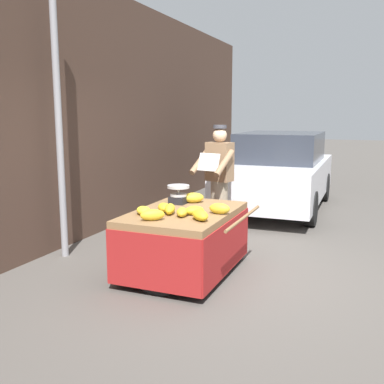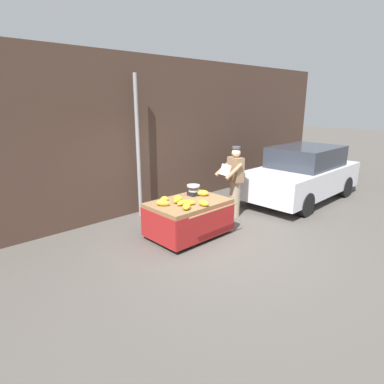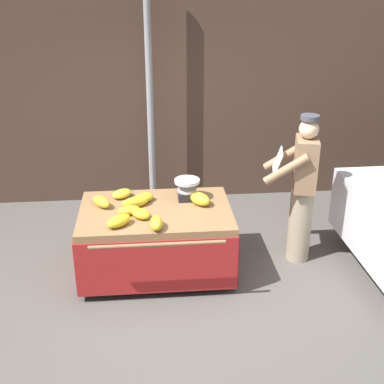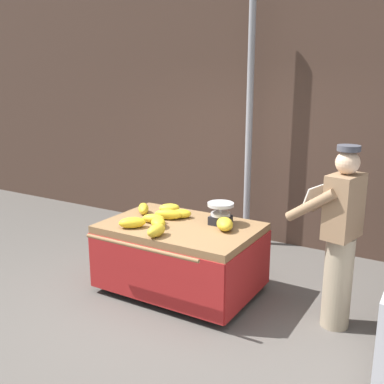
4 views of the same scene
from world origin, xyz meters
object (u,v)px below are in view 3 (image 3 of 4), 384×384
Objects in this scene: weighing_scale at (187,189)px; banana_bunch_8 at (200,199)px; banana_bunch_1 at (144,198)px; banana_bunch_2 at (101,202)px; banana_cart at (156,227)px; street_pole at (150,89)px; banana_bunch_0 at (141,214)px; vendor_person at (302,189)px; banana_bunch_3 at (135,202)px; banana_bunch_7 at (156,223)px; banana_bunch_5 at (122,194)px; banana_bunch_4 at (119,221)px; banana_bunch_6 at (129,210)px.

weighing_scale is 0.20m from banana_bunch_8.
banana_bunch_2 reaches higher than banana_bunch_1.
banana_bunch_8 reaches higher than banana_cart.
weighing_scale is at bearing -76.41° from street_pole.
banana_bunch_0 is 1.80m from vendor_person.
banana_bunch_1 is at bearing 51.97° from banana_bunch_3.
banana_bunch_7 is at bearing -67.96° from banana_bunch_3.
banana_cart is at bearing -43.14° from banana_bunch_5.
banana_bunch_3 is (0.36, -0.03, -0.00)m from banana_bunch_2.
banana_bunch_7 reaches higher than banana_bunch_0.
banana_bunch_5 is at bearing 171.71° from weighing_scale.
vendor_person reaches higher than banana_bunch_4.
banana_bunch_7 is at bearing -160.62° from vendor_person.
weighing_scale is 0.94m from banana_bunch_2.
banana_bunch_7 is (0.57, -0.55, 0.00)m from banana_bunch_2.
banana_cart is at bearing 89.89° from banana_bunch_7.
banana_bunch_1 is (-0.48, -0.03, -0.07)m from weighing_scale.
banana_bunch_2 is 1.12× the size of banana_bunch_5.
street_pole is 2.42m from vendor_person.
banana_bunch_4 is at bearing -153.37° from banana_bunch_8.
vendor_person is (1.98, -0.21, 0.07)m from banana_bunch_5.
vendor_person is (1.62, 0.13, 0.32)m from banana_cart.
banana_bunch_0 is at bearing -36.20° from banana_bunch_2.
vendor_person is at bearing 1.53° from banana_bunch_3.
banana_bunch_5 is at bearing 120.71° from banana_bunch_3.
banana_cart is 6.79× the size of banana_bunch_6.
street_pole reaches higher than vendor_person.
banana_bunch_4 is at bearing -166.47° from vendor_person.
banana_bunch_5 is 0.86m from banana_bunch_7.
weighing_scale reaches higher than banana_cart.
banana_bunch_3 is 1.27× the size of banana_bunch_5.
banana_bunch_1 is at bearing -29.34° from banana_bunch_5.
vendor_person is at bearing 19.38° from banana_bunch_7.
banana_bunch_5 is at bearing 89.36° from banana_bunch_4.
banana_cart is 6.70× the size of banana_bunch_7.
banana_bunch_6 is at bearing -173.08° from vendor_person.
street_pole is 14.10× the size of banana_bunch_5.
street_pole reaches higher than banana_bunch_8.
banana_bunch_6 is (-0.07, -0.18, -0.01)m from banana_bunch_3.
banana_bunch_1 is 0.97× the size of banana_bunch_5.
banana_bunch_0 is at bearing -156.77° from banana_bunch_8.
banana_bunch_1 is 0.46m from banana_bunch_2.
street_pole reaches higher than banana_bunch_3.
vendor_person is (1.26, -0.10, -0.00)m from weighing_scale.
street_pole is 12.61× the size of banana_bunch_2.
banana_bunch_0 is 0.69m from banana_bunch_8.
banana_bunch_7 is at bearing -58.53° from banana_bunch_0.
banana_cart is 7.10× the size of banana_bunch_1.
street_pole is at bearing 135.38° from vendor_person.
banana_bunch_8 is at bearing -1.85° from banana_bunch_2.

